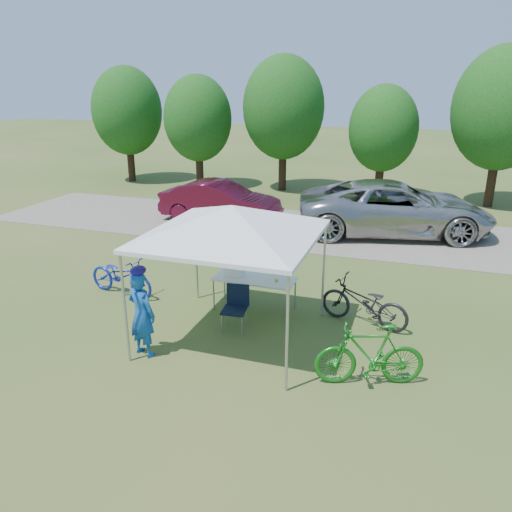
{
  "coord_description": "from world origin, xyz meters",
  "views": [
    {
      "loc": [
        3.29,
        -8.43,
        4.9
      ],
      "look_at": [
        -0.2,
        2.0,
        1.04
      ],
      "focal_mm": 35.0,
      "sensor_mm": 36.0,
      "label": 1
    }
  ],
  "objects_px": {
    "folding_chair": "(236,303)",
    "bike_blue": "(121,276)",
    "folding_table": "(254,280)",
    "bike_green": "(370,355)",
    "bike_dark": "(364,303)",
    "sedan": "(220,202)",
    "cooler": "(234,269)",
    "cyclist": "(142,314)",
    "minivan": "(395,208)"
  },
  "relations": [
    {
      "from": "bike_blue",
      "to": "minivan",
      "type": "bearing_deg",
      "value": -29.19
    },
    {
      "from": "bike_green",
      "to": "sedan",
      "type": "relative_size",
      "value": 0.42
    },
    {
      "from": "folding_table",
      "to": "bike_blue",
      "type": "relative_size",
      "value": 1.0
    },
    {
      "from": "bike_green",
      "to": "bike_dark",
      "type": "bearing_deg",
      "value": 170.83
    },
    {
      "from": "folding_chair",
      "to": "bike_blue",
      "type": "bearing_deg",
      "value": 159.88
    },
    {
      "from": "folding_table",
      "to": "bike_green",
      "type": "xyz_separation_m",
      "value": [
        2.79,
        -2.2,
        -0.15
      ]
    },
    {
      "from": "minivan",
      "to": "cyclist",
      "type": "bearing_deg",
      "value": 145.33
    },
    {
      "from": "sedan",
      "to": "cyclist",
      "type": "bearing_deg",
      "value": -163.78
    },
    {
      "from": "folding_table",
      "to": "minivan",
      "type": "xyz_separation_m",
      "value": [
        2.55,
        7.1,
        0.19
      ]
    },
    {
      "from": "folding_table",
      "to": "bike_dark",
      "type": "height_order",
      "value": "bike_dark"
    },
    {
      "from": "sedan",
      "to": "bike_blue",
      "type": "bearing_deg",
      "value": -175.09
    },
    {
      "from": "bike_green",
      "to": "sedan",
      "type": "xyz_separation_m",
      "value": [
        -6.37,
        8.92,
        0.19
      ]
    },
    {
      "from": "bike_green",
      "to": "cyclist",
      "type": "bearing_deg",
      "value": -103.59
    },
    {
      "from": "folding_table",
      "to": "bike_green",
      "type": "distance_m",
      "value": 3.56
    },
    {
      "from": "folding_chair",
      "to": "cyclist",
      "type": "xyz_separation_m",
      "value": [
        -1.27,
        -1.55,
        0.28
      ]
    },
    {
      "from": "bike_green",
      "to": "minivan",
      "type": "bearing_deg",
      "value": 163.03
    },
    {
      "from": "folding_table",
      "to": "cooler",
      "type": "height_order",
      "value": "cooler"
    },
    {
      "from": "folding_table",
      "to": "bike_dark",
      "type": "bearing_deg",
      "value": -0.42
    },
    {
      "from": "bike_green",
      "to": "cooler",
      "type": "bearing_deg",
      "value": -142.42
    },
    {
      "from": "folding_table",
      "to": "cooler",
      "type": "bearing_deg",
      "value": 180.0
    },
    {
      "from": "cooler",
      "to": "bike_blue",
      "type": "relative_size",
      "value": 0.23
    },
    {
      "from": "bike_dark",
      "to": "folding_table",
      "type": "bearing_deg",
      "value": -75.62
    },
    {
      "from": "folding_table",
      "to": "folding_chair",
      "type": "height_order",
      "value": "folding_chair"
    },
    {
      "from": "folding_table",
      "to": "cyclist",
      "type": "xyz_separation_m",
      "value": [
        -1.34,
        -2.55,
        0.13
      ]
    },
    {
      "from": "bike_dark",
      "to": "bike_green",
      "type": "bearing_deg",
      "value": 24.06
    },
    {
      "from": "folding_chair",
      "to": "sedan",
      "type": "xyz_separation_m",
      "value": [
        -3.52,
        7.72,
        0.19
      ]
    },
    {
      "from": "folding_chair",
      "to": "cooler",
      "type": "xyz_separation_m",
      "value": [
        -0.41,
        1.0,
        0.35
      ]
    },
    {
      "from": "folding_table",
      "to": "cyclist",
      "type": "bearing_deg",
      "value": -117.71
    },
    {
      "from": "minivan",
      "to": "sedan",
      "type": "xyz_separation_m",
      "value": [
        -6.13,
        -0.38,
        -0.16
      ]
    },
    {
      "from": "folding_table",
      "to": "sedan",
      "type": "distance_m",
      "value": 7.62
    },
    {
      "from": "cooler",
      "to": "minivan",
      "type": "relative_size",
      "value": 0.07
    },
    {
      "from": "cyclist",
      "to": "bike_blue",
      "type": "xyz_separation_m",
      "value": [
        -1.96,
        2.31,
        -0.35
      ]
    },
    {
      "from": "cyclist",
      "to": "sedan",
      "type": "xyz_separation_m",
      "value": [
        -2.24,
        9.27,
        -0.09
      ]
    },
    {
      "from": "cyclist",
      "to": "minivan",
      "type": "bearing_deg",
      "value": -95.88
    },
    {
      "from": "folding_table",
      "to": "minivan",
      "type": "distance_m",
      "value": 7.55
    },
    {
      "from": "cyclist",
      "to": "minivan",
      "type": "xyz_separation_m",
      "value": [
        3.89,
        9.66,
        0.07
      ]
    },
    {
      "from": "bike_blue",
      "to": "sedan",
      "type": "height_order",
      "value": "sedan"
    },
    {
      "from": "cyclist",
      "to": "bike_dark",
      "type": "distance_m",
      "value": 4.56
    },
    {
      "from": "cyclist",
      "to": "folding_chair",
      "type": "bearing_deg",
      "value": -113.31
    },
    {
      "from": "cyclist",
      "to": "sedan",
      "type": "height_order",
      "value": "cyclist"
    },
    {
      "from": "bike_blue",
      "to": "cyclist",
      "type": "bearing_deg",
      "value": -130.23
    },
    {
      "from": "bike_green",
      "to": "sedan",
      "type": "distance_m",
      "value": 10.97
    },
    {
      "from": "cooler",
      "to": "bike_dark",
      "type": "xyz_separation_m",
      "value": [
        2.91,
        -0.02,
        -0.4
      ]
    },
    {
      "from": "folding_chair",
      "to": "cooler",
      "type": "distance_m",
      "value": 1.14
    },
    {
      "from": "cyclist",
      "to": "bike_blue",
      "type": "relative_size",
      "value": 0.91
    },
    {
      "from": "folding_table",
      "to": "folding_chair",
      "type": "relative_size",
      "value": 1.94
    },
    {
      "from": "bike_blue",
      "to": "bike_green",
      "type": "xyz_separation_m",
      "value": [
        6.09,
        -1.96,
        0.08
      ]
    },
    {
      "from": "bike_blue",
      "to": "sedan",
      "type": "distance_m",
      "value": 6.98
    },
    {
      "from": "folding_chair",
      "to": "bike_green",
      "type": "height_order",
      "value": "bike_green"
    },
    {
      "from": "minivan",
      "to": "folding_table",
      "type": "bearing_deg",
      "value": 147.53
    }
  ]
}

